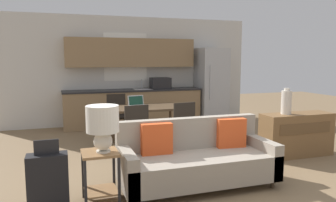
# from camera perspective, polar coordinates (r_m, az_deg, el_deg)

# --- Properties ---
(ground_plane) EXTENTS (20.00, 20.00, 0.00)m
(ground_plane) POSITION_cam_1_polar(r_m,az_deg,el_deg) (4.34, 6.84, -14.99)
(ground_plane) COLOR #7F6647
(wall_back) EXTENTS (6.40, 0.07, 2.70)m
(wall_back) POSITION_cam_1_polar(r_m,az_deg,el_deg) (8.43, -6.62, 5.30)
(wall_back) COLOR silver
(wall_back) RESTS_ON ground_plane
(kitchen_counter) EXTENTS (3.39, 0.65, 2.15)m
(kitchen_counter) POSITION_cam_1_polar(r_m,az_deg,el_deg) (8.18, -6.04, 1.65)
(kitchen_counter) COLOR #8E704C
(kitchen_counter) RESTS_ON ground_plane
(refrigerator) EXTENTS (0.72, 0.75, 1.92)m
(refrigerator) POSITION_cam_1_polar(r_m,az_deg,el_deg) (8.76, 7.56, 2.78)
(refrigerator) COLOR #B7BABC
(refrigerator) RESTS_ON ground_plane
(dining_table) EXTENTS (1.33, 0.83, 0.74)m
(dining_table) POSITION_cam_1_polar(r_m,az_deg,el_deg) (6.26, -3.77, -1.63)
(dining_table) COLOR brown
(dining_table) RESTS_ON ground_plane
(couch) EXTENTS (1.99, 0.80, 0.86)m
(couch) POSITION_cam_1_polar(r_m,az_deg,el_deg) (4.35, 4.87, -10.16)
(couch) COLOR #3D2D1E
(couch) RESTS_ON ground_plane
(side_table) EXTENTS (0.41, 0.41, 0.60)m
(side_table) POSITION_cam_1_polar(r_m,az_deg,el_deg) (3.91, -11.71, -11.48)
(side_table) COLOR olive
(side_table) RESTS_ON ground_plane
(table_lamp) EXTENTS (0.37, 0.37, 0.53)m
(table_lamp) POSITION_cam_1_polar(r_m,az_deg,el_deg) (3.75, -11.33, -3.85)
(table_lamp) COLOR silver
(table_lamp) RESTS_ON side_table
(credenza) EXTENTS (1.25, 0.42, 0.73)m
(credenza) POSITION_cam_1_polar(r_m,az_deg,el_deg) (6.02, 21.45, -5.45)
(credenza) COLOR brown
(credenza) RESTS_ON ground_plane
(vase) EXTENTS (0.17, 0.17, 0.44)m
(vase) POSITION_cam_1_polar(r_m,az_deg,el_deg) (5.79, 19.91, -0.17)
(vase) COLOR beige
(vase) RESTS_ON credenza
(dining_chair_far_left) EXTENTS (0.43, 0.43, 0.91)m
(dining_chair_far_left) POSITION_cam_1_polar(r_m,az_deg,el_deg) (6.95, -8.80, -2.17)
(dining_chair_far_left) COLOR black
(dining_chair_far_left) RESTS_ON ground_plane
(dining_chair_near_right) EXTENTS (0.46, 0.46, 0.91)m
(dining_chair_near_right) POSITION_cam_1_polar(r_m,az_deg,el_deg) (5.73, 2.32, -4.11)
(dining_chair_near_right) COLOR black
(dining_chair_near_right) RESTS_ON ground_plane
(dining_chair_near_left) EXTENTS (0.46, 0.46, 0.91)m
(dining_chair_near_left) POSITION_cam_1_polar(r_m,az_deg,el_deg) (5.43, -5.88, -4.76)
(dining_chair_near_left) COLOR black
(dining_chair_near_left) RESTS_ON ground_plane
(laptop) EXTENTS (0.36, 0.30, 0.20)m
(laptop) POSITION_cam_1_polar(r_m,az_deg,el_deg) (6.36, -5.38, -0.42)
(laptop) COLOR #B7BABC
(laptop) RESTS_ON dining_table
(suitcase) EXTENTS (0.43, 0.22, 0.78)m
(suitcase) POSITION_cam_1_polar(r_m,az_deg,el_deg) (3.89, -20.15, -13.03)
(suitcase) COLOR black
(suitcase) RESTS_ON ground_plane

